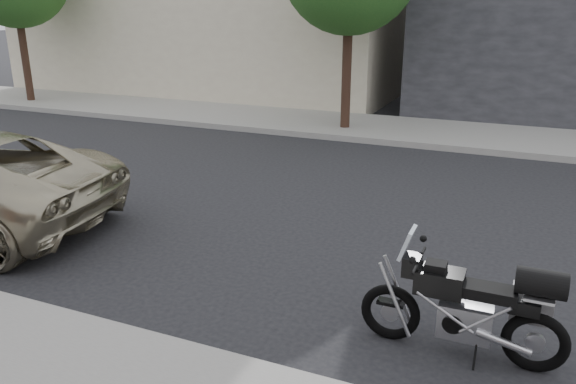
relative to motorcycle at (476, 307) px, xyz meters
The scene contains 3 objects.
ground 3.67m from the motorcycle, 54.12° to the right, with size 120.00×120.00×0.00m, color black.
far_sidewalk 9.69m from the motorcycle, 77.30° to the right, with size 44.00×3.00×0.15m, color gray.
motorcycle is the anchor object (origin of this frame).
Camera 1 is at (-2.33, 7.89, 3.22)m, focal length 35.00 mm.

